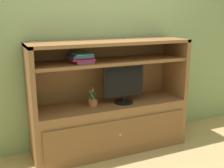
{
  "coord_description": "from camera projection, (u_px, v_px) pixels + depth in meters",
  "views": [
    {
      "loc": [
        -1.26,
        -2.52,
        1.64
      ],
      "look_at": [
        0.0,
        0.35,
        0.84
      ],
      "focal_mm": 44.3,
      "sensor_mm": 36.0,
      "label": 1
    }
  ],
  "objects": [
    {
      "name": "ground_plane",
      "position": [
        124.0,
        163.0,
        3.13
      ],
      "size": [
        8.0,
        8.0,
        0.0
      ],
      "primitive_type": "plane",
      "color": "tan"
    },
    {
      "name": "painted_rear_wall",
      "position": [
        99.0,
        34.0,
        3.45
      ],
      "size": [
        6.0,
        0.1,
        2.8
      ],
      "primitive_type": "cube",
      "color": "#8C9E6B",
      "rests_on": "ground_plane"
    },
    {
      "name": "media_console",
      "position": [
        110.0,
        115.0,
        3.38
      ],
      "size": [
        1.89,
        0.56,
        1.35
      ],
      "color": "brown",
      "rests_on": "ground_plane"
    },
    {
      "name": "tv_monitor",
      "position": [
        124.0,
        84.0,
        3.29
      ],
      "size": [
        0.51,
        0.23,
        0.45
      ],
      "color": "black",
      "rests_on": "media_console"
    },
    {
      "name": "potted_plant",
      "position": [
        93.0,
        102.0,
        3.23
      ],
      "size": [
        0.12,
        0.11,
        0.24
      ],
      "color": "#B26642",
      "rests_on": "media_console"
    },
    {
      "name": "magazine_stack",
      "position": [
        81.0,
        57.0,
        3.05
      ],
      "size": [
        0.27,
        0.35,
        0.1
      ],
      "color": "purple",
      "rests_on": "media_console"
    }
  ]
}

